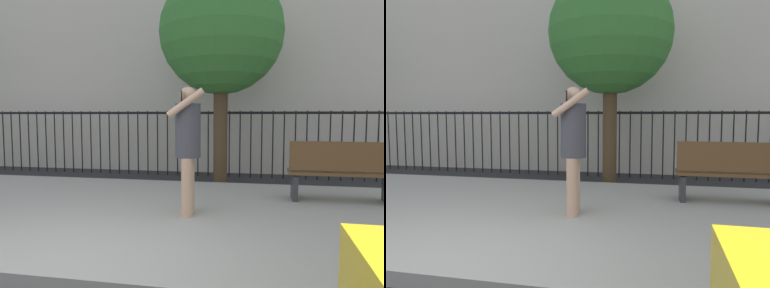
# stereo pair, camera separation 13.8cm
# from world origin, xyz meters

# --- Properties ---
(sidewalk) EXTENTS (28.00, 4.40, 0.15)m
(sidewalk) POSITION_xyz_m (0.00, 2.20, 0.07)
(sidewalk) COLOR #9E9B93
(sidewalk) RESTS_ON ground
(iron_fence) EXTENTS (12.03, 0.04, 1.60)m
(iron_fence) POSITION_xyz_m (0.00, 5.90, 1.02)
(iron_fence) COLOR black
(iron_fence) RESTS_ON ground
(pedestrian_on_phone) EXTENTS (0.50, 0.66, 1.72)m
(pedestrian_on_phone) POSITION_xyz_m (0.89, 2.06, 1.15)
(pedestrian_on_phone) COLOR tan
(pedestrian_on_phone) RESTS_ON sidewalk
(street_bench) EXTENTS (1.60, 0.45, 0.95)m
(street_bench) POSITION_xyz_m (3.10, 3.13, 0.65)
(street_bench) COLOR brown
(street_bench) RESTS_ON sidewalk
(street_tree_mid) EXTENTS (2.58, 2.58, 4.51)m
(street_tree_mid) POSITION_xyz_m (1.04, 4.88, 3.20)
(street_tree_mid) COLOR #4C3823
(street_tree_mid) RESTS_ON ground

